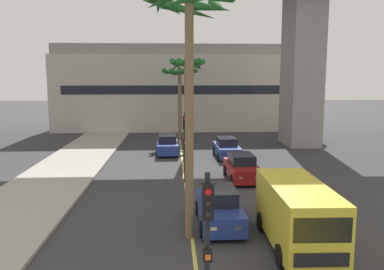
{
  "coord_description": "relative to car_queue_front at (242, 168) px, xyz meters",
  "views": [
    {
      "loc": [
        -0.73,
        -0.49,
        6.17
      ],
      "look_at": [
        0.0,
        14.0,
        4.06
      ],
      "focal_mm": 36.46,
      "sensor_mm": 36.0,
      "label": 1
    }
  ],
  "objects": [
    {
      "name": "palm_tree_near_median",
      "position": [
        -3.61,
        -8.71,
        7.22
      ],
      "size": [
        3.43,
        3.41,
        9.38
      ],
      "color": "brown",
      "rests_on": "ground"
    },
    {
      "name": "palm_tree_mid_median",
      "position": [
        -3.06,
        7.5,
        5.32
      ],
      "size": [
        2.85,
        2.87,
        7.8
      ],
      "color": "brown",
      "rests_on": "ground"
    },
    {
      "name": "traffic_light_median_far",
      "position": [
        -3.52,
        -0.63,
        1.99
      ],
      "size": [
        0.24,
        0.37,
        4.2
      ],
      "color": "black",
      "rests_on": "ground"
    },
    {
      "name": "pier_building_backdrop",
      "position": [
        -3.51,
        25.21,
        4.25
      ],
      "size": [
        29.34,
        8.04,
        10.07
      ],
      "color": "beige",
      "rests_on": "ground"
    },
    {
      "name": "traffic_light_median_near",
      "position": [
        -3.51,
        -15.3,
        1.99
      ],
      "size": [
        0.24,
        0.37,
        4.2
      ],
      "color": "black",
      "rests_on": "ground"
    },
    {
      "name": "sidewalk_left",
      "position": [
        -11.51,
        -6.74,
        -0.65
      ],
      "size": [
        4.8,
        80.0,
        0.15
      ],
      "primitive_type": "cube",
      "color": "#ADA89E",
      "rests_on": "ground"
    },
    {
      "name": "car_queue_fourth",
      "position": [
        -4.66,
        8.5,
        0.0
      ],
      "size": [
        1.91,
        4.14,
        1.56
      ],
      "color": "navy",
      "rests_on": "ground"
    },
    {
      "name": "lane_stripe_center",
      "position": [
        -3.51,
        1.26,
        -0.72
      ],
      "size": [
        0.14,
        56.0,
        0.01
      ],
      "primitive_type": "cube",
      "color": "#DBCC4C",
      "rests_on": "ground"
    },
    {
      "name": "car_queue_third",
      "position": [
        0.01,
        6.8,
        0.0
      ],
      "size": [
        1.9,
        4.14,
        1.56
      ],
      "color": "navy",
      "rests_on": "ground"
    },
    {
      "name": "car_queue_second",
      "position": [
        -2.29,
        -7.38,
        0.0
      ],
      "size": [
        1.85,
        4.11,
        1.56
      ],
      "color": "navy",
      "rests_on": "ground"
    },
    {
      "name": "delivery_van",
      "position": [
        0.28,
        -9.74,
        0.57
      ],
      "size": [
        2.24,
        5.29,
        2.36
      ],
      "color": "yellow",
      "rests_on": "ground"
    },
    {
      "name": "car_queue_front",
      "position": [
        0.0,
        0.0,
        0.0
      ],
      "size": [
        1.9,
        4.13,
        1.56
      ],
      "color": "maroon",
      "rests_on": "ground"
    },
    {
      "name": "palm_tree_far_median",
      "position": [
        -3.49,
        16.18,
        5.44
      ],
      "size": [
        3.7,
        3.69,
        7.25
      ],
      "color": "brown",
      "rests_on": "ground"
    }
  ]
}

